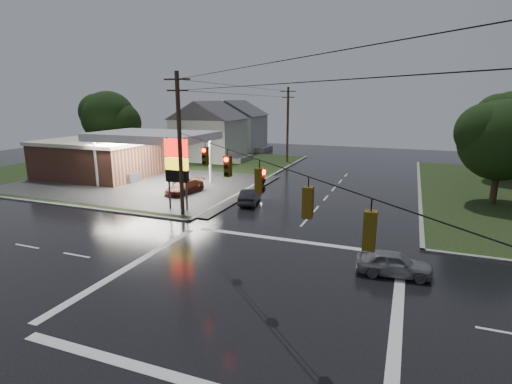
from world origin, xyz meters
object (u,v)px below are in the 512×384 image
(pylon_sign, at_px, (177,162))
(utility_pole_n, at_px, (288,124))
(utility_pole_nw, at_px, (180,143))
(tree_nw_behind, at_px, (110,118))
(car_north, at_px, (250,196))
(car_crossing, at_px, (394,263))
(gas_station, at_px, (107,156))
(house_far, at_px, (236,125))
(car_pump, at_px, (185,187))
(tree_ne_near, at_px, (503,141))
(house_near, at_px, (209,130))

(pylon_sign, bearing_deg, utility_pole_n, 87.92)
(utility_pole_nw, distance_m, tree_nw_behind, 31.82)
(car_north, distance_m, car_crossing, 16.49)
(utility_pole_n, bearing_deg, gas_station, -131.47)
(gas_station, relative_size, pylon_sign, 4.37)
(house_far, distance_m, car_pump, 33.75)
(pylon_sign, distance_m, tree_ne_near, 27.23)
(tree_nw_behind, bearing_deg, utility_pole_nw, -40.10)
(utility_pole_n, bearing_deg, house_far, 141.23)
(gas_station, height_order, tree_nw_behind, tree_nw_behind)
(car_pump, bearing_deg, pylon_sign, -55.41)
(pylon_sign, relative_size, car_north, 1.51)
(car_pump, bearing_deg, tree_ne_near, 21.62)
(tree_ne_near, bearing_deg, pylon_sign, -154.99)
(car_north, bearing_deg, pylon_sign, 30.71)
(utility_pole_n, height_order, tree_nw_behind, utility_pole_n)
(house_near, distance_m, house_far, 12.04)
(house_near, distance_m, car_crossing, 42.46)
(pylon_sign, xyz_separation_m, car_pump, (-2.53, 5.17, -3.35))
(car_north, xyz_separation_m, car_crossing, (12.49, -10.77, 0.00))
(gas_station, relative_size, tree_nw_behind, 2.62)
(house_near, bearing_deg, house_far, 94.76)
(car_north, bearing_deg, tree_nw_behind, -40.09)
(house_near, bearing_deg, car_crossing, -49.30)
(utility_pole_n, xyz_separation_m, tree_nw_behind, (-24.34, -8.01, 0.71))
(house_near, height_order, house_far, same)
(tree_ne_near, xyz_separation_m, car_north, (-20.00, -7.29, -4.91))
(utility_pole_n, bearing_deg, tree_nw_behind, -161.79)
(utility_pole_nw, bearing_deg, tree_nw_behind, 139.90)
(house_far, xyz_separation_m, car_pump, (8.92, -32.33, -3.75))
(car_crossing, height_order, car_pump, same)
(gas_station, distance_m, car_pump, 13.41)
(gas_station, relative_size, utility_pole_n, 2.50)
(house_far, bearing_deg, car_crossing, -57.03)
(utility_pole_n, xyz_separation_m, house_far, (-12.45, 10.00, -1.06))
(car_crossing, bearing_deg, pylon_sign, 64.21)
(pylon_sign, xyz_separation_m, tree_nw_behind, (-23.34, 19.49, 2.17))
(utility_pole_n, distance_m, car_pump, 23.12)
(gas_station, xyz_separation_m, house_far, (3.73, 28.30, 1.86))
(gas_station, bearing_deg, house_far, 82.50)
(car_pump, bearing_deg, house_far, 113.93)
(utility_pole_nw, distance_m, car_pump, 8.72)
(car_north, xyz_separation_m, car_pump, (-7.17, 0.96, 0.00))
(utility_pole_nw, relative_size, car_crossing, 2.85)
(gas_station, height_order, car_north, gas_station)
(utility_pole_nw, height_order, house_far, utility_pole_nw)
(tree_nw_behind, xyz_separation_m, car_crossing, (40.47, -26.06, -5.52))
(house_far, height_order, car_pump, house_far)
(house_far, distance_m, tree_nw_behind, 21.65)
(gas_station, xyz_separation_m, utility_pole_n, (16.18, 18.30, 2.92))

